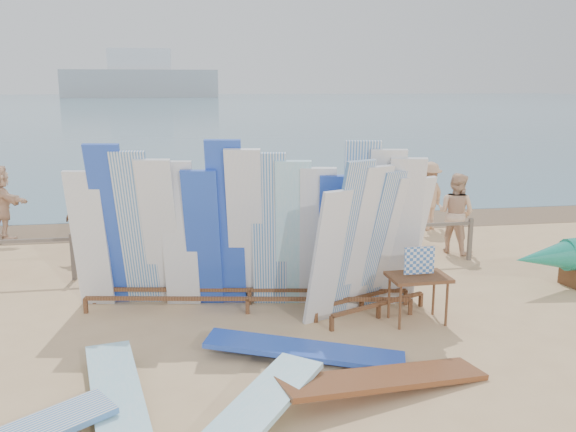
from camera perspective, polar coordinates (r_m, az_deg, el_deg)
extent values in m
plane|color=#D7AE7C|center=(9.32, -9.99, -10.91)|extent=(160.00, 160.00, 0.00)
cube|color=slate|center=(136.64, -9.84, 10.46)|extent=(320.00, 240.00, 0.02)
cube|color=brown|center=(16.20, -9.92, -0.96)|extent=(40.00, 2.60, 0.01)
cube|color=#999EA3|center=(188.98, -13.60, 11.94)|extent=(45.00, 8.00, 8.00)
cube|color=silver|center=(189.12, -13.71, 14.06)|extent=(18.00, 6.00, 6.00)
cube|color=#716355|center=(11.93, -10.09, -1.73)|extent=(12.00, 0.06, 0.06)
cube|color=#716355|center=(12.21, -19.47, -3.63)|extent=(0.08, 0.08, 0.90)
cube|color=#716355|center=(12.02, -10.03, -3.35)|extent=(0.08, 0.08, 0.90)
cube|color=#716355|center=(12.16, -0.55, -2.98)|extent=(0.08, 0.08, 0.90)
cube|color=#716355|center=(12.62, 8.47, -2.55)|extent=(0.08, 0.08, 0.90)
cube|color=#716355|center=(13.36, 16.66, -2.11)|extent=(0.08, 0.08, 0.90)
cube|color=brown|center=(9.92, -3.82, -7.75)|extent=(5.18, 1.00, 0.06)
cube|color=brown|center=(10.33, -3.63, -6.91)|extent=(5.18, 1.00, 0.06)
cube|color=white|center=(10.37, -18.06, -2.16)|extent=(0.64, 0.62, 2.33)
cube|color=blue|center=(10.21, -16.09, -1.02)|extent=(0.69, 0.88, 2.76)
cube|color=white|center=(10.12, -13.98, -1.33)|extent=(0.69, 0.87, 2.65)
cube|color=white|center=(10.04, -11.84, -1.68)|extent=(0.69, 0.92, 2.53)
cube|color=white|center=(9.98, -10.15, -1.82)|extent=(0.65, 0.64, 2.49)
cube|color=blue|center=(9.94, -7.95, -2.21)|extent=(0.67, 0.77, 2.36)
cube|color=blue|center=(9.83, -5.77, -0.90)|extent=(0.68, 0.83, 2.83)
cube|color=white|center=(9.82, -4.02, -1.29)|extent=(0.70, 0.93, 2.69)
cube|color=white|center=(9.80, -1.77, -1.48)|extent=(0.67, 0.76, 2.63)
cube|color=#93D8EC|center=(9.81, 0.48, -1.83)|extent=(0.68, 0.81, 2.51)
cube|color=white|center=(9.83, 2.73, -2.13)|extent=(0.67, 0.80, 2.40)
cube|color=blue|center=(9.86, 4.47, -2.46)|extent=(0.68, 0.83, 2.29)
cube|color=white|center=(9.83, 6.73, -0.99)|extent=(0.65, 0.66, 2.80)
cube|color=white|center=(9.89, 8.94, -1.35)|extent=(0.67, 0.77, 2.68)
cube|color=white|center=(9.95, 10.64, -1.70)|extent=(0.68, 0.84, 2.55)
cube|color=brown|center=(9.83, 8.49, -8.16)|extent=(1.73, 0.81, 0.06)
cube|color=brown|center=(10.12, 6.92, -7.51)|extent=(1.73, 0.81, 0.06)
cube|color=white|center=(9.18, 3.71, -3.99)|extent=(0.70, 0.72, 2.15)
cube|color=white|center=(9.34, 5.49, -2.41)|extent=(0.75, 0.85, 2.57)
cube|color=white|center=(9.58, 7.16, -2.41)|extent=(0.76, 0.87, 2.46)
cube|color=white|center=(9.82, 8.74, -2.40)|extent=(0.77, 0.88, 2.36)
cube|color=white|center=(10.02, 9.92, -2.46)|extent=(0.77, 0.89, 2.25)
cube|color=white|center=(10.27, 11.38, -2.32)|extent=(0.70, 0.73, 2.20)
cone|color=#1A9477|center=(11.74, 22.79, -3.58)|extent=(1.26, 0.73, 0.55)
cube|color=brown|center=(9.63, 12.11, -5.61)|extent=(0.93, 0.67, 0.05)
cube|color=white|center=(9.55, 12.18, -4.08)|extent=(0.48, 0.04, 0.43)
cube|color=brown|center=(7.75, 9.05, -15.87)|extent=(2.75, 1.18, 0.33)
cube|color=blue|center=(8.49, 1.53, -13.12)|extent=(2.73, 1.41, 0.23)
cube|color=#93D8EC|center=(7.51, -15.57, -17.16)|extent=(1.07, 2.76, 0.26)
cube|color=#B21321|center=(13.19, -11.84, -2.76)|extent=(0.50, 0.46, 0.05)
cube|color=#B21321|center=(13.34, -11.87, -1.47)|extent=(0.50, 0.16, 0.49)
cube|color=#B21321|center=(13.05, -9.65, -2.57)|extent=(0.75, 0.73, 0.05)
cube|color=#B21321|center=(13.22, -10.13, -1.06)|extent=(0.61, 0.39, 0.59)
cube|color=#B21321|center=(12.80, 3.32, -2.01)|extent=(0.44, 0.70, 0.50)
cube|color=#B21321|center=(12.99, 3.13, -0.37)|extent=(0.41, 0.17, 0.31)
imported|color=#8C6042|center=(14.08, 10.14, 0.70)|extent=(1.07, 0.58, 1.75)
imported|color=tan|center=(15.88, 12.99, 1.84)|extent=(1.18, 1.02, 1.74)
imported|color=#8C6042|center=(13.86, -18.19, 0.09)|extent=(1.07, 0.99, 1.74)
imported|color=beige|center=(16.06, -25.31, 1.19)|extent=(1.52, 1.58, 1.79)
imported|color=beige|center=(13.81, 15.43, 0.26)|extent=(0.85, 0.93, 1.76)
imported|color=beige|center=(15.27, -10.69, 1.60)|extent=(1.61, 1.43, 1.76)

